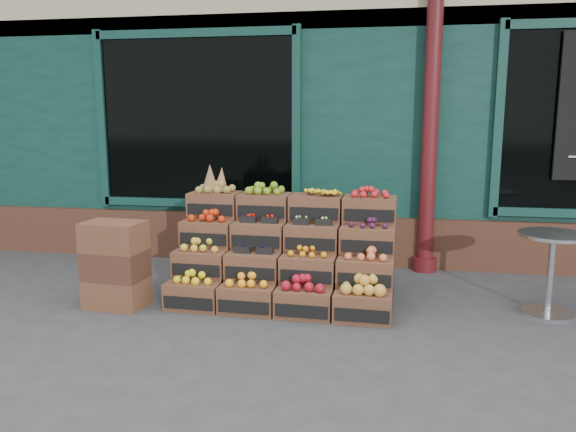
# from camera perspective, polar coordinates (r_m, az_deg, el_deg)

# --- Properties ---
(ground) EXTENTS (60.00, 60.00, 0.00)m
(ground) POSITION_cam_1_polar(r_m,az_deg,el_deg) (4.95, 0.90, -11.24)
(ground) COLOR #38383B
(ground) RESTS_ON ground
(shop_facade) EXTENTS (12.00, 6.24, 4.80)m
(shop_facade) POSITION_cam_1_polar(r_m,az_deg,el_deg) (9.71, 5.83, 13.62)
(shop_facade) COLOR #0F352D
(shop_facade) RESTS_ON ground
(crate_display) EXTENTS (2.14, 1.09, 1.32)m
(crate_display) POSITION_cam_1_polar(r_m,az_deg,el_deg) (5.56, -0.29, -4.42)
(crate_display) COLOR brown
(crate_display) RESTS_ON ground
(spare_crates) EXTENTS (0.58, 0.42, 0.82)m
(spare_crates) POSITION_cam_1_polar(r_m,az_deg,el_deg) (5.59, -17.13, -4.74)
(spare_crates) COLOR brown
(spare_crates) RESTS_ON ground
(bistro_table) EXTENTS (0.61, 0.61, 0.77)m
(bistro_table) POSITION_cam_1_polar(r_m,az_deg,el_deg) (5.62, 25.18, -4.48)
(bistro_table) COLOR silver
(bistro_table) RESTS_ON ground
(shopkeeper) EXTENTS (0.85, 0.66, 2.09)m
(shopkeeper) POSITION_cam_1_polar(r_m,az_deg,el_deg) (7.84, -8.36, 4.49)
(shopkeeper) COLOR #19582B
(shopkeeper) RESTS_ON ground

